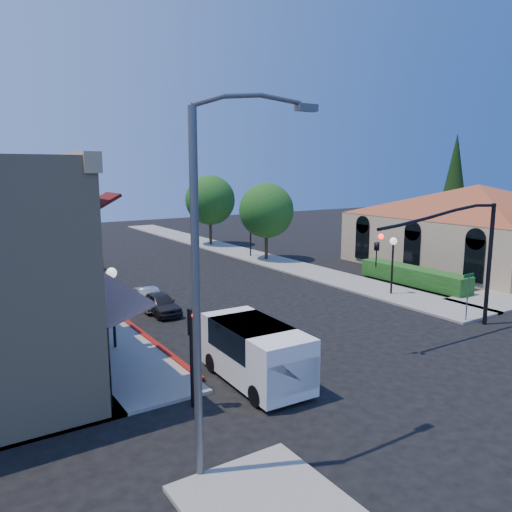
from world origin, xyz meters
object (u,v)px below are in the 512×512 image
street_tree_b (210,200)px  lamppost_left_far (46,245)px  lamppost_right_near (393,251)px  conifer_far (454,182)px  parked_car_a (160,303)px  lamppost_left_near (112,287)px  secondary_signal (193,339)px  white_van (256,350)px  street_name_sign (468,289)px  parked_car_d (86,261)px  street_tree_a (266,211)px  cobra_streetlight (209,270)px  parked_car_b (148,298)px  signal_mast_arm (464,247)px  parked_car_c (86,274)px  lamppost_right_far (251,226)px

street_tree_b → lamppost_left_far: 20.06m
lamppost_left_far → lamppost_right_near: 22.02m
conifer_far → street_tree_b: conifer_far is taller
lamppost_left_far → parked_car_a: bearing=-69.7°
lamppost_left_near → lamppost_right_near: bearing=0.0°
secondary_signal → white_van: size_ratio=0.68×
street_tree_b → street_name_sign: 29.96m
secondary_signal → parked_car_d: bearing=82.9°
lamppost_right_near → white_van: size_ratio=0.73×
street_name_sign → lamppost_left_far: 25.48m
street_tree_a → street_tree_b: street_tree_b is taller
lamppost_left_far → parked_car_d: lamppost_left_far is taller
cobra_streetlight → parked_car_b: (4.21, 15.40, -4.72)m
lamppost_left_near → parked_car_d: lamppost_left_near is taller
secondary_signal → lamppost_right_near: 17.77m
street_tree_b → cobra_streetlight: 38.45m
signal_mast_arm → lamppost_left_near: 15.82m
street_tree_a → lamppost_left_far: street_tree_a is taller
signal_mast_arm → street_tree_a: bearing=81.8°
signal_mast_arm → secondary_signal: 13.97m
street_tree_a → street_name_sign: (-1.30, -19.80, -2.50)m
lamppost_left_near → lamppost_left_far: 14.00m
street_tree_a → white_van: street_tree_a is taller
secondary_signal → lamppost_right_near: lamppost_right_near is taller
secondary_signal → parked_car_a: bearing=73.2°
parked_car_c → parked_car_d: size_ratio=1.06×
lamppost_left_near → parked_car_a: (3.70, 4.00, -2.17)m
street_tree_b → cobra_streetlight: cobra_streetlight is taller
lamppost_left_near → parked_car_a: size_ratio=1.07×
parked_car_b → parked_car_d: parked_car_d is taller
lamppost_left_near → parked_car_a: bearing=47.2°
street_tree_b → secondary_signal: 34.97m
street_name_sign → parked_car_b: street_name_sign is taller
cobra_streetlight → lamppost_right_near: bearing=29.5°
street_tree_a → signal_mast_arm: street_tree_a is taller
street_tree_a → parked_car_a: 17.27m
street_tree_b → lamppost_right_far: street_tree_b is taller
cobra_streetlight → signal_mast_arm: bearing=13.1°
parked_car_a → parked_car_d: 14.94m
secondary_signal → parked_car_b: bearing=75.7°
street_tree_a → conifer_far: bearing=-11.8°
conifer_far → lamppost_right_far: bearing=162.9°
street_name_sign → lamppost_left_far: (-16.00, 19.80, 1.04)m
white_van → street_name_sign: bearing=1.1°
lamppost_left_near → parked_car_d: bearing=78.9°
street_name_sign → parked_car_b: 16.77m
parked_car_d → lamppost_right_near: bearing=-52.5°
street_tree_a → lamppost_left_near: size_ratio=1.82×
conifer_far → street_tree_b: 23.83m
parked_car_a → parked_car_b: parked_car_a is taller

